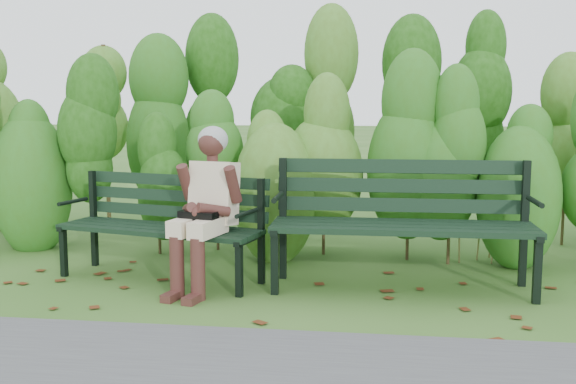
# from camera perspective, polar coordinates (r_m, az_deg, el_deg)

# --- Properties ---
(ground) EXTENTS (80.00, 80.00, 0.00)m
(ground) POSITION_cam_1_polar(r_m,az_deg,el_deg) (5.38, -0.51, -8.43)
(ground) COLOR #2F5C1B
(hedge_band) EXTENTS (11.04, 1.67, 2.42)m
(hedge_band) POSITION_cam_1_polar(r_m,az_deg,el_deg) (7.03, 1.67, 5.71)
(hedge_band) COLOR #47381E
(hedge_band) RESTS_ON ground
(leaf_litter) EXTENTS (5.96, 2.17, 0.01)m
(leaf_litter) POSITION_cam_1_polar(r_m,az_deg,el_deg) (5.26, -4.28, -8.79)
(leaf_litter) COLOR #572912
(leaf_litter) RESTS_ON ground
(bench_left) EXTENTS (1.83, 0.98, 0.87)m
(bench_left) POSITION_cam_1_polar(r_m,az_deg,el_deg) (5.80, -10.33, -2.17)
(bench_left) COLOR black
(bench_left) RESTS_ON ground
(bench_right) EXTENTS (2.06, 0.69, 1.03)m
(bench_right) POSITION_cam_1_polar(r_m,az_deg,el_deg) (5.48, 9.63, -1.76)
(bench_right) COLOR black
(bench_right) RESTS_ON ground
(seated_woman) EXTENTS (0.55, 0.81, 1.30)m
(seated_woman) POSITION_cam_1_polar(r_m,az_deg,el_deg) (5.36, -6.95, -0.57)
(seated_woman) COLOR beige
(seated_woman) RESTS_ON ground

